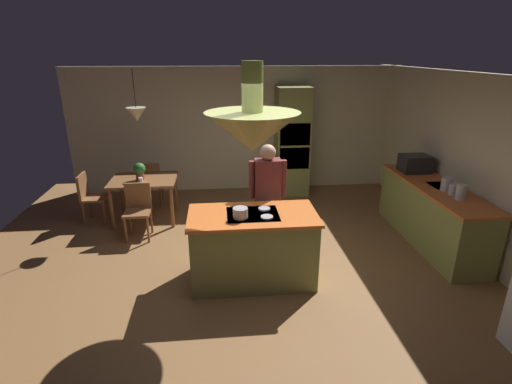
{
  "coord_description": "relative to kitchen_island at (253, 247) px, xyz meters",
  "views": [
    {
      "loc": [
        -0.39,
        -4.57,
        2.83
      ],
      "look_at": [
        0.1,
        0.4,
        1.0
      ],
      "focal_mm": 27.08,
      "sensor_mm": 36.0,
      "label": 1
    }
  ],
  "objects": [
    {
      "name": "cup_on_table",
      "position": [
        -1.7,
        1.88,
        0.33
      ],
      "size": [
        0.07,
        0.07,
        0.09
      ],
      "primitive_type": "cylinder",
      "color": "white",
      "rests_on": "dining_table"
    },
    {
      "name": "counter_run_right",
      "position": [
        2.84,
        0.8,
        0.0
      ],
      "size": [
        0.73,
        2.4,
        0.93
      ],
      "color": "#8C934C",
      "rests_on": "ground"
    },
    {
      "name": "chair_at_corner",
      "position": [
        -2.63,
        2.1,
        0.03
      ],
      "size": [
        0.4,
        0.4,
        0.87
      ],
      "rotation": [
        0.0,
        0.0,
        1.57
      ],
      "color": "brown",
      "rests_on": "ground"
    },
    {
      "name": "canister_flour",
      "position": [
        2.84,
        0.21,
        0.57
      ],
      "size": [
        0.13,
        0.13,
        0.22
      ],
      "primitive_type": "cylinder",
      "color": "silver",
      "rests_on": "counter_run_right"
    },
    {
      "name": "wall_right",
      "position": [
        3.25,
        0.6,
        0.8
      ],
      "size": [
        0.1,
        7.2,
        2.55
      ],
      "primitive_type": "cube",
      "color": "beige",
      "rests_on": "ground"
    },
    {
      "name": "microwave_on_counter",
      "position": [
        2.84,
        1.51,
        0.6
      ],
      "size": [
        0.46,
        0.36,
        0.28
      ],
      "primitive_type": "cube",
      "color": "#232326",
      "rests_on": "counter_run_right"
    },
    {
      "name": "potted_plant_on_table",
      "position": [
        -1.74,
        2.04,
        0.46
      ],
      "size": [
        0.2,
        0.2,
        0.3
      ],
      "color": "#99382D",
      "rests_on": "dining_table"
    },
    {
      "name": "chair_by_back_wall",
      "position": [
        -1.7,
        2.75,
        0.03
      ],
      "size": [
        0.4,
        0.4,
        0.87
      ],
      "rotation": [
        0.0,
        0.0,
        3.14
      ],
      "color": "brown",
      "rests_on": "ground"
    },
    {
      "name": "pendant_light_over_table",
      "position": [
        -1.7,
        2.1,
        1.39
      ],
      "size": [
        0.32,
        0.32,
        0.82
      ],
      "color": "beige"
    },
    {
      "name": "kitchen_island",
      "position": [
        0.0,
        0.0,
        0.0
      ],
      "size": [
        1.6,
        0.84,
        0.95
      ],
      "color": "#8C934C",
      "rests_on": "ground"
    },
    {
      "name": "oven_tower",
      "position": [
        1.1,
        3.24,
        0.62
      ],
      "size": [
        0.66,
        0.62,
        2.18
      ],
      "color": "#8C934C",
      "rests_on": "ground"
    },
    {
      "name": "cooking_pot_on_cooktop",
      "position": [
        -0.16,
        -0.13,
        0.54
      ],
      "size": [
        0.18,
        0.18,
        0.12
      ],
      "primitive_type": "cylinder",
      "color": "#B2B2B7",
      "rests_on": "kitchen_island"
    },
    {
      "name": "chair_facing_island",
      "position": [
        -1.7,
        1.45,
        0.03
      ],
      "size": [
        0.4,
        0.4,
        0.87
      ],
      "color": "brown",
      "rests_on": "ground"
    },
    {
      "name": "dining_table",
      "position": [
        -1.7,
        2.1,
        0.19
      ],
      "size": [
        1.1,
        0.86,
        0.76
      ],
      "color": "brown",
      "rests_on": "ground"
    },
    {
      "name": "ground",
      "position": [
        0.0,
        0.2,
        -0.47
      ],
      "size": [
        8.16,
        8.16,
        0.0
      ],
      "primitive_type": "plane",
      "color": "olive"
    },
    {
      "name": "wall_back",
      "position": [
        0.0,
        3.65,
        0.8
      ],
      "size": [
        6.8,
        0.1,
        2.55
      ],
      "primitive_type": "cube",
      "color": "beige",
      "rests_on": "ground"
    },
    {
      "name": "range_hood",
      "position": [
        0.0,
        -0.0,
        1.51
      ],
      "size": [
        1.1,
        1.1,
        1.0
      ],
      "color": "#8C934C"
    },
    {
      "name": "person_at_island",
      "position": [
        0.27,
        0.69,
        0.47
      ],
      "size": [
        0.53,
        0.22,
        1.64
      ],
      "color": "tan",
      "rests_on": "ground"
    },
    {
      "name": "canister_sugar",
      "position": [
        2.84,
        0.39,
        0.54
      ],
      "size": [
        0.11,
        0.11,
        0.16
      ],
      "primitive_type": "cylinder",
      "color": "silver",
      "rests_on": "counter_run_right"
    },
    {
      "name": "canister_tea",
      "position": [
        2.84,
        0.57,
        0.56
      ],
      "size": [
        0.14,
        0.14,
        0.19
      ],
      "primitive_type": "cylinder",
      "color": "silver",
      "rests_on": "counter_run_right"
    }
  ]
}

